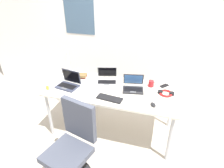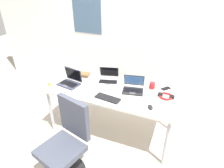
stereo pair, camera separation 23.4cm
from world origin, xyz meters
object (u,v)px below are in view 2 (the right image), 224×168
(cell_phone, at_px, (166,88))
(headphones, at_px, (166,96))
(desk_lamp, at_px, (72,60))
(computer_mouse, at_px, (150,107))
(external_keyboard, at_px, (108,98))
(laptop_front_right, at_px, (133,88))
(pill_bottle, at_px, (49,84))
(office_chair, at_px, (66,147))
(laptop_back_right, at_px, (70,81))
(book_stack, at_px, (83,74))
(laptop_near_lamp, at_px, (108,79))
(coffee_mug, at_px, (152,86))

(cell_phone, distance_m, headphones, 0.22)
(desk_lamp, xyz_separation_m, computer_mouse, (1.39, -0.51, -0.18))
(external_keyboard, bearing_deg, laptop_front_right, 60.26)
(cell_phone, bearing_deg, external_keyboard, -100.72)
(computer_mouse, height_order, pill_bottle, pill_bottle)
(headphones, height_order, office_chair, office_chair)
(headphones, bearing_deg, cell_phone, 98.53)
(laptop_back_right, distance_m, book_stack, 0.30)
(cell_phone, distance_m, office_chair, 1.51)
(laptop_near_lamp, relative_size, external_keyboard, 1.09)
(external_keyboard, xyz_separation_m, book_stack, (-0.60, 0.45, 0.02))
(external_keyboard, distance_m, book_stack, 0.75)
(laptop_near_lamp, relative_size, laptop_back_right, 1.08)
(cell_phone, xyz_separation_m, coffee_mug, (-0.18, -0.06, 0.04))
(office_chair, bearing_deg, cell_phone, 51.94)
(cell_phone, relative_size, book_stack, 0.62)
(desk_lamp, xyz_separation_m, external_keyboard, (0.84, -0.52, -0.19))
(laptop_near_lamp, distance_m, book_stack, 0.44)
(pill_bottle, bearing_deg, cell_phone, 19.39)
(pill_bottle, height_order, office_chair, office_chair)
(laptop_back_right, distance_m, external_keyboard, 0.67)
(book_stack, bearing_deg, office_chair, -72.20)
(pill_bottle, bearing_deg, headphones, 11.84)
(laptop_front_right, distance_m, headphones, 0.44)
(laptop_back_right, relative_size, computer_mouse, 3.46)
(desk_lamp, xyz_separation_m, laptop_front_right, (1.08, -0.20, -0.16))
(desk_lamp, height_order, laptop_near_lamp, desk_lamp)
(laptop_near_lamp, xyz_separation_m, computer_mouse, (0.71, -0.42, -0.03))
(laptop_near_lamp, bearing_deg, cell_phone, 7.60)
(laptop_front_right, xyz_separation_m, external_keyboard, (-0.24, -0.32, -0.03))
(desk_lamp, bearing_deg, external_keyboard, -31.82)
(cell_phone, distance_m, coffee_mug, 0.20)
(pill_bottle, xyz_separation_m, book_stack, (0.29, 0.46, -0.02))
(laptop_back_right, bearing_deg, headphones, 7.12)
(laptop_front_right, bearing_deg, cell_phone, 27.14)
(laptop_front_right, xyz_separation_m, book_stack, (-0.84, 0.13, -0.02))
(cell_phone, bearing_deg, laptop_front_right, -112.72)
(laptop_near_lamp, distance_m, computer_mouse, 0.83)
(desk_lamp, distance_m, laptop_front_right, 1.11)
(desk_lamp, distance_m, coffee_mug, 1.32)
(laptop_near_lamp, relative_size, computer_mouse, 3.73)
(laptop_back_right, relative_size, book_stack, 1.52)
(external_keyboard, bearing_deg, headphones, 32.26)
(headphones, bearing_deg, external_keyboard, -155.05)
(computer_mouse, xyz_separation_m, cell_phone, (0.10, 0.52, -0.01))
(laptop_back_right, bearing_deg, external_keyboard, -13.11)
(laptop_near_lamp, relative_size, laptop_front_right, 1.11)
(laptop_near_lamp, distance_m, cell_phone, 0.83)
(desk_lamp, distance_m, laptop_near_lamp, 0.70)
(laptop_front_right, bearing_deg, headphones, -0.29)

